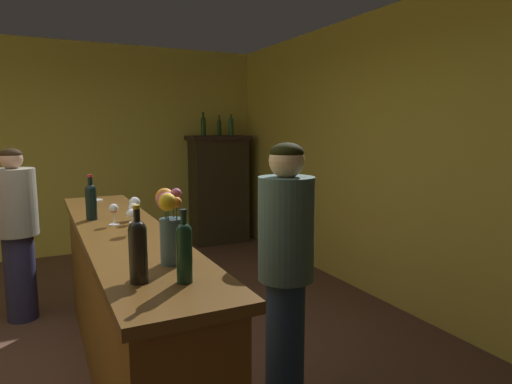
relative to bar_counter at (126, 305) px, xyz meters
The scene contains 18 objects.
wall_back 3.63m from the bar_counter, 97.08° to the left, with size 5.99×0.12×2.79m, color gold.
wall_right 2.70m from the bar_counter, ahead, with size 0.12×6.94×2.79m, color gold.
bar_counter is the anchor object (origin of this frame).
display_cabinet 3.72m from the bar_counter, 58.87° to the left, with size 0.88×0.46×1.57m.
wine_bottle_riesling 0.77m from the bar_counter, 110.91° to the left, with size 0.08×0.08×0.32m.
wine_bottle_pinot 1.33m from the bar_counter, 87.33° to the right, with size 0.07×0.07×0.31m.
wine_bottle_syrah 1.26m from the bar_counter, 96.24° to the right, with size 0.08×0.08×0.33m.
wine_glass_front 0.70m from the bar_counter, 63.86° to the left, with size 0.08×0.08×0.16m.
wine_glass_mid 0.63m from the bar_counter, 102.53° to the left, with size 0.07×0.07×0.14m.
wine_glass_rear 0.65m from the bar_counter, 78.00° to the right, with size 0.08×0.08×0.15m.
wine_glass_spare 0.64m from the bar_counter, 53.99° to the left, with size 0.07×0.07×0.14m.
flower_arrangement 1.13m from the bar_counter, 85.31° to the right, with size 0.12×0.14×0.36m.
cheese_plate 1.33m from the bar_counter, 91.47° to the left, with size 0.14×0.14×0.01m, color white.
display_bottle_left 3.79m from the bar_counter, 61.95° to the left, with size 0.07×0.07×0.33m.
display_bottle_midleft 3.90m from the bar_counter, 58.65° to the left, with size 0.06×0.06×0.29m.
display_bottle_center 4.00m from the bar_counter, 56.30° to the left, with size 0.07×0.07×0.33m.
patron_in_navy 1.58m from the bar_counter, 114.92° to the left, with size 0.35×0.35×1.51m.
bartender 1.14m from the bar_counter, 44.87° to the right, with size 0.32×0.32×1.60m.
Camera 1 is at (-0.04, -2.91, 1.67)m, focal length 31.27 mm.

